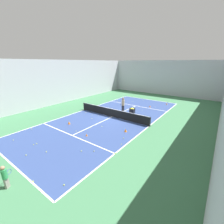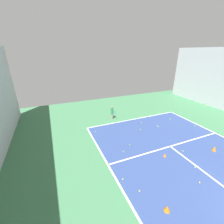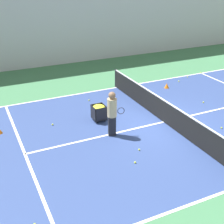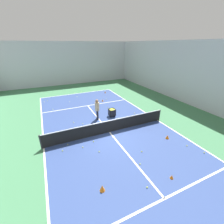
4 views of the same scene
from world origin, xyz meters
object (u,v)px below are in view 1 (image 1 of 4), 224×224
at_px(coach_at_net, 123,104).
at_px(training_cone_1, 150,106).
at_px(ball_cart, 132,110).
at_px(training_cone_0, 69,123).
at_px(player_near_baseline, 5,175).
at_px(tennis_net, 112,113).

distance_m(coach_at_net, training_cone_1, 4.64).
height_order(ball_cart, training_cone_0, ball_cart).
height_order(training_cone_0, training_cone_1, training_cone_0).
height_order(player_near_baseline, ball_cart, player_near_baseline).
bearing_deg(coach_at_net, tennis_net, 17.44).
height_order(ball_cart, training_cone_1, ball_cart).
bearing_deg(training_cone_1, ball_cart, -99.13).
relative_size(ball_cart, training_cone_0, 2.20).
bearing_deg(tennis_net, player_near_baseline, -80.58).
xyz_separation_m(tennis_net, ball_cart, (1.34, 2.47, -0.02)).
relative_size(ball_cart, training_cone_1, 3.16).
distance_m(ball_cart, training_cone_0, 7.82).
bearing_deg(training_cone_0, tennis_net, 62.37).
distance_m(player_near_baseline, coach_at_net, 14.34).
relative_size(player_near_baseline, training_cone_1, 5.75).
height_order(player_near_baseline, training_cone_0, player_near_baseline).
xyz_separation_m(player_near_baseline, ball_cart, (-0.60, 14.16, -0.25)).
relative_size(player_near_baseline, ball_cart, 1.82).
bearing_deg(training_cone_0, ball_cart, 62.08).
distance_m(player_near_baseline, training_cone_0, 8.44).
bearing_deg(training_cone_0, player_near_baseline, -59.60).
distance_m(tennis_net, coach_at_net, 2.56).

